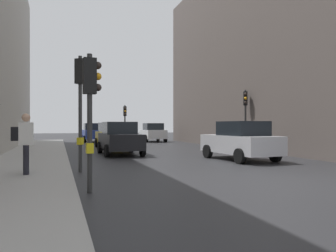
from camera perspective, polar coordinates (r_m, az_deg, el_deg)
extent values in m
plane|color=#28282B|center=(10.38, 16.37, -8.67)|extent=(120.00, 120.00, 0.00)
cube|color=#A8A5A0|center=(14.60, -22.31, -5.79)|extent=(3.03, 40.00, 0.16)
cube|color=#5B514C|center=(26.68, 23.06, 11.19)|extent=(12.00, 26.09, 13.39)
cylinder|color=#2D2D2D|center=(11.85, -14.53, 1.96)|extent=(0.12, 0.12, 3.93)
cube|color=black|center=(11.98, -14.54, 8.88)|extent=(0.38, 0.37, 0.84)
cube|color=yellow|center=(11.85, -14.53, -2.46)|extent=(0.24, 0.26, 0.24)
sphere|color=#2D231E|center=(11.93, -13.73, 10.18)|extent=(0.18, 0.18, 0.18)
sphere|color=orange|center=(11.89, -13.73, 8.95)|extent=(0.18, 0.18, 0.18)
sphere|color=#2D231E|center=(11.85, -13.73, 7.71)|extent=(0.18, 0.18, 0.18)
cylinder|color=#2D2D2D|center=(21.23, 12.87, 0.90)|extent=(0.12, 0.12, 3.73)
cube|color=black|center=(21.29, 12.87, 4.52)|extent=(0.35, 0.38, 0.84)
cube|color=yellow|center=(21.24, 12.87, -1.30)|extent=(0.25, 0.23, 0.24)
sphere|color=#2D231E|center=(21.13, 12.90, 5.27)|extent=(0.18, 0.18, 0.18)
sphere|color=orange|center=(21.11, 12.90, 4.56)|extent=(0.18, 0.18, 0.18)
sphere|color=#2D231E|center=(21.09, 12.90, 3.86)|extent=(0.18, 0.18, 0.18)
cylinder|color=#2D2D2D|center=(8.17, -13.02, 0.44)|extent=(0.12, 0.12, 3.27)
cube|color=black|center=(8.25, -13.03, 8.18)|extent=(0.32, 0.26, 0.84)
cube|color=yellow|center=(8.19, -13.02, -3.64)|extent=(0.17, 0.21, 0.24)
sphere|color=#2D231E|center=(8.32, -11.72, 9.93)|extent=(0.18, 0.18, 0.18)
sphere|color=orange|center=(8.28, -11.72, 8.15)|extent=(0.18, 0.18, 0.18)
sphere|color=#2D231E|center=(8.25, -11.72, 6.37)|extent=(0.18, 0.18, 0.18)
cylinder|color=#2D2D2D|center=(30.02, -7.25, 0.31)|extent=(0.12, 0.12, 3.33)
cube|color=black|center=(30.04, -7.25, 2.48)|extent=(0.24, 0.30, 0.84)
cube|color=yellow|center=(30.02, -7.25, -0.86)|extent=(0.20, 0.16, 0.24)
sphere|color=#2D231E|center=(29.87, -7.18, 3.00)|extent=(0.18, 0.18, 0.18)
sphere|color=orange|center=(29.85, -7.18, 2.50)|extent=(0.18, 0.18, 0.18)
sphere|color=#2D231E|center=(29.84, -7.18, 2.00)|extent=(0.18, 0.18, 0.18)
cube|color=yellow|center=(23.71, -9.31, -1.94)|extent=(1.93, 4.25, 0.80)
cube|color=black|center=(23.94, -9.42, -0.20)|extent=(1.66, 2.05, 0.64)
cylinder|color=black|center=(22.59, -6.45, -3.06)|extent=(0.24, 0.65, 0.64)
cylinder|color=black|center=(22.25, -10.97, -3.11)|extent=(0.24, 0.65, 0.64)
cylinder|color=black|center=(25.22, -7.84, -2.72)|extent=(0.24, 0.65, 0.64)
cylinder|color=black|center=(24.92, -11.90, -2.76)|extent=(0.24, 0.65, 0.64)
cube|color=black|center=(18.43, -8.06, -2.55)|extent=(1.87, 4.23, 0.80)
cube|color=black|center=(18.66, -8.20, -0.30)|extent=(1.63, 2.03, 0.64)
cylinder|color=black|center=(17.34, -4.29, -4.04)|extent=(0.23, 0.64, 0.64)
cylinder|color=black|center=(16.98, -10.20, -4.13)|extent=(0.23, 0.64, 0.64)
cylinder|color=black|center=(19.95, -6.24, -3.49)|extent=(0.23, 0.64, 0.64)
cylinder|color=black|center=(19.64, -11.38, -3.55)|extent=(0.23, 0.64, 0.64)
cube|color=#BCBCC1|center=(15.79, 11.92, -3.00)|extent=(2.12, 4.33, 0.80)
cube|color=black|center=(15.56, 12.44, -0.40)|extent=(1.75, 2.12, 0.64)
cylinder|color=black|center=(16.50, 6.67, -4.26)|extent=(0.27, 0.65, 0.64)
cylinder|color=black|center=(17.44, 11.87, -4.02)|extent=(0.27, 0.65, 0.64)
cylinder|color=black|center=(14.20, 11.97, -4.98)|extent=(0.27, 0.65, 0.64)
cylinder|color=black|center=(15.28, 17.58, -4.62)|extent=(0.27, 0.65, 0.64)
cube|color=silver|center=(32.54, -2.62, -1.36)|extent=(1.91, 4.25, 0.80)
cube|color=black|center=(32.29, -2.52, -0.10)|extent=(1.65, 2.04, 0.64)
cylinder|color=black|center=(33.67, -4.66, -1.99)|extent=(0.24, 0.65, 0.64)
cylinder|color=black|center=(34.08, -1.69, -1.97)|extent=(0.24, 0.65, 0.64)
cylinder|color=black|center=(31.04, -3.64, -2.18)|extent=(0.24, 0.65, 0.64)
cylinder|color=black|center=(31.48, -0.45, -2.14)|extent=(0.24, 0.65, 0.64)
cube|color=navy|center=(32.85, -12.44, -1.35)|extent=(1.85, 4.22, 0.80)
cube|color=black|center=(33.08, -12.49, -0.09)|extent=(1.62, 2.02, 0.64)
cylinder|color=black|center=(31.63, -10.56, -2.14)|extent=(0.23, 0.64, 0.64)
cylinder|color=black|center=(31.43, -13.81, -2.15)|extent=(0.23, 0.64, 0.64)
cylinder|color=black|center=(34.30, -11.19, -1.96)|extent=(0.23, 0.64, 0.64)
cylinder|color=black|center=(34.12, -14.19, -1.97)|extent=(0.23, 0.64, 0.64)
cylinder|color=black|center=(10.83, -22.72, -5.19)|extent=(0.16, 0.16, 0.85)
cylinder|color=black|center=(10.63, -22.76, -5.29)|extent=(0.16, 0.16, 0.85)
cube|color=silver|center=(10.69, -22.74, -1.20)|extent=(0.41, 0.28, 0.66)
sphere|color=tan|center=(10.69, -22.75, 1.32)|extent=(0.24, 0.24, 0.24)
cube|color=black|center=(10.70, -24.35, -1.20)|extent=(0.21, 0.29, 0.40)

